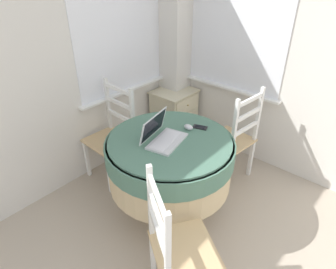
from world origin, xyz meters
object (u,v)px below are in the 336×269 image
object	(u,v)px
dining_chair_near_back_window	(113,137)
dining_chair_camera_near	(178,249)
computer_mouse	(188,127)
cell_phone	(200,127)
round_dining_table	(170,158)
corner_cabinet	(174,115)
dining_chair_near_right_window	(233,140)
laptop	(162,136)

from	to	relation	value
dining_chair_near_back_window	dining_chair_camera_near	world-z (taller)	same
computer_mouse	dining_chair_camera_near	distance (m)	1.01
cell_phone	dining_chair_camera_near	distance (m)	1.05
round_dining_table	corner_cabinet	size ratio (longest dim) A/B	1.63
dining_chair_near_right_window	dining_chair_camera_near	distance (m)	1.40
dining_chair_near_back_window	laptop	bearing A→B (deg)	-96.33
dining_chair_near_right_window	dining_chair_camera_near	world-z (taller)	same
round_dining_table	dining_chair_near_right_window	bearing A→B (deg)	-11.55
cell_phone	dining_chair_near_right_window	world-z (taller)	dining_chair_near_right_window
round_dining_table	dining_chair_near_back_window	distance (m)	0.79
dining_chair_near_right_window	corner_cabinet	bearing A→B (deg)	76.09
round_dining_table	cell_phone	bearing A→B (deg)	-13.16
dining_chair_near_right_window	corner_cabinet	world-z (taller)	dining_chair_near_right_window
round_dining_table	cell_phone	size ratio (longest dim) A/B	7.88
round_dining_table	cell_phone	distance (m)	0.37
cell_phone	corner_cabinet	bearing A→B (deg)	51.21
round_dining_table	laptop	xyz separation A→B (m)	(-0.05, 0.03, 0.23)
computer_mouse	dining_chair_near_back_window	size ratio (longest dim) A/B	0.08
dining_chair_near_back_window	dining_chair_camera_near	size ratio (longest dim) A/B	1.00
computer_mouse	dining_chair_near_back_window	world-z (taller)	dining_chair_near_back_window
laptop	dining_chair_near_right_window	distance (m)	0.92
laptop	cell_phone	size ratio (longest dim) A/B	2.94
computer_mouse	cell_phone	distance (m)	0.11
laptop	dining_chair_near_back_window	bearing A→B (deg)	83.67
computer_mouse	cell_phone	world-z (taller)	computer_mouse
cell_phone	dining_chair_near_right_window	distance (m)	0.57
cell_phone	laptop	bearing A→B (deg)	164.10
laptop	computer_mouse	xyz separation A→B (m)	(0.28, -0.05, -0.03)
computer_mouse	corner_cabinet	bearing A→B (deg)	45.92
cell_phone	dining_chair_near_back_window	bearing A→B (deg)	108.11
dining_chair_camera_near	computer_mouse	bearing A→B (deg)	34.50
computer_mouse	dining_chair_near_back_window	bearing A→B (deg)	103.61
corner_cabinet	dining_chair_camera_near	bearing A→B (deg)	-139.32
dining_chair_near_right_window	dining_chair_camera_near	size ratio (longest dim) A/B	1.00
computer_mouse	dining_chair_near_right_window	bearing A→B (deg)	-14.68
dining_chair_near_back_window	dining_chair_near_right_window	world-z (taller)	same
round_dining_table	laptop	world-z (taller)	laptop
dining_chair_near_back_window	corner_cabinet	distance (m)	0.99
cell_phone	dining_chair_camera_near	bearing A→B (deg)	-151.08
round_dining_table	dining_chair_camera_near	bearing A→B (deg)	-135.51
cell_phone	corner_cabinet	xyz separation A→B (m)	(0.70, 0.87, -0.46)
computer_mouse	round_dining_table	bearing A→B (deg)	176.43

